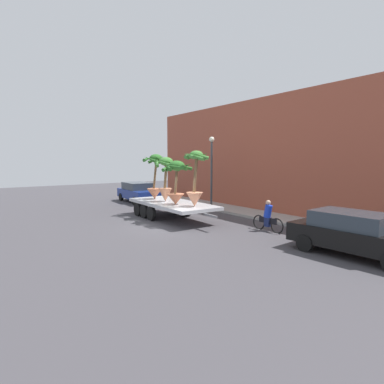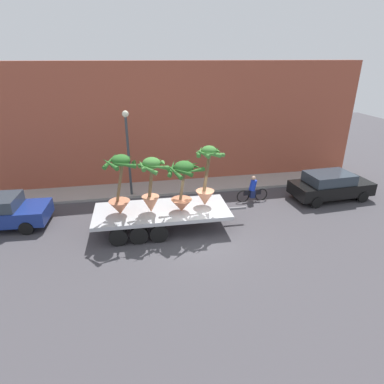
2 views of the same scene
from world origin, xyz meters
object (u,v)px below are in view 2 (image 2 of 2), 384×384
(potted_palm_extra, at_px, (120,186))
(street_lamp, at_px, (128,143))
(flatbed_trailer, at_px, (157,214))
(potted_palm_middle, at_px, (207,178))
(potted_palm_rear, at_px, (151,184))
(cyclist, at_px, (253,190))
(parked_car, at_px, (330,185))
(potted_palm_front, at_px, (183,184))

(potted_palm_extra, distance_m, street_lamp, 4.28)
(flatbed_trailer, xyz_separation_m, potted_palm_middle, (2.42, 0.09, 1.60))
(potted_palm_rear, height_order, cyclist, potted_palm_rear)
(flatbed_trailer, height_order, potted_palm_extra, potted_palm_extra)
(flatbed_trailer, relative_size, potted_palm_extra, 2.62)
(potted_palm_middle, height_order, street_lamp, street_lamp)
(parked_car, bearing_deg, cyclist, 173.44)
(potted_palm_front, bearing_deg, cyclist, 29.30)
(flatbed_trailer, xyz_separation_m, cyclist, (5.58, 2.15, -0.11))
(potted_palm_middle, height_order, parked_car, potted_palm_middle)
(flatbed_trailer, relative_size, potted_palm_front, 3.04)
(potted_palm_rear, bearing_deg, parked_car, 9.88)
(flatbed_trailer, relative_size, street_lamp, 1.51)
(flatbed_trailer, height_order, potted_palm_front, potted_palm_front)
(flatbed_trailer, height_order, street_lamp, street_lamp)
(potted_palm_middle, distance_m, cyclist, 4.14)
(potted_palm_extra, height_order, parked_car, potted_palm_extra)
(flatbed_trailer, bearing_deg, potted_palm_front, -13.97)
(potted_palm_middle, xyz_separation_m, potted_palm_front, (-1.20, -0.40, -0.07))
(potted_palm_extra, bearing_deg, parked_car, 8.49)
(flatbed_trailer, relative_size, potted_palm_rear, 2.81)
(potted_palm_rear, relative_size, street_lamp, 0.54)
(potted_palm_rear, bearing_deg, cyclist, 21.73)
(parked_car, bearing_deg, potted_palm_extra, -171.51)
(potted_palm_rear, xyz_separation_m, cyclist, (5.76, 2.30, -1.72))
(potted_palm_middle, bearing_deg, potted_palm_extra, -177.17)
(potted_palm_extra, distance_m, parked_car, 11.83)
(potted_palm_front, height_order, street_lamp, street_lamp)
(potted_palm_rear, bearing_deg, flatbed_trailer, 39.08)
(potted_palm_middle, relative_size, parked_car, 0.63)
(potted_palm_rear, bearing_deg, potted_palm_middle, 5.42)
(cyclist, bearing_deg, street_lamp, 164.07)
(street_lamp, bearing_deg, parked_car, -12.26)
(flatbed_trailer, height_order, parked_car, parked_car)
(potted_palm_front, xyz_separation_m, street_lamp, (-2.36, 4.37, 0.92))
(potted_palm_front, distance_m, parked_car, 9.17)
(flatbed_trailer, distance_m, cyclist, 5.98)
(potted_palm_front, xyz_separation_m, parked_car, (8.83, 1.93, -1.49))
(potted_palm_extra, bearing_deg, cyclist, 17.49)
(potted_palm_rear, xyz_separation_m, street_lamp, (-0.96, 4.22, 0.85))
(flatbed_trailer, xyz_separation_m, potted_palm_extra, (-1.55, -0.10, 1.56))
(flatbed_trailer, distance_m, potted_palm_rear, 1.62)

